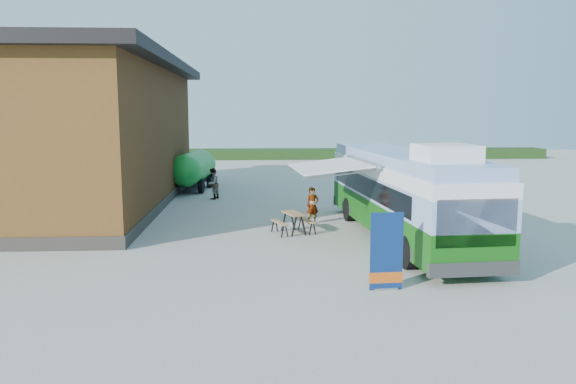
{
  "coord_description": "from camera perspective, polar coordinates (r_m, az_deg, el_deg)",
  "views": [
    {
      "loc": [
        -1.85,
        -19.51,
        4.82
      ],
      "look_at": [
        -0.49,
        4.27,
        1.4
      ],
      "focal_mm": 35.0,
      "sensor_mm": 36.0,
      "label": 1
    }
  ],
  "objects": [
    {
      "name": "banner",
      "position": [
        15.52,
        9.96,
        -6.67
      ],
      "size": [
        0.93,
        0.23,
        2.15
      ],
      "rotation": [
        0.0,
        0.0,
        0.07
      ],
      "color": "navy",
      "rests_on": "ground"
    },
    {
      "name": "hedge",
      "position": [
        58.51,
        6.44,
        3.89
      ],
      "size": [
        40.0,
        3.0,
        1.0
      ],
      "primitive_type": "cube",
      "color": "#264419",
      "rests_on": "ground"
    },
    {
      "name": "person_b",
      "position": [
        31.35,
        -7.66,
        0.84
      ],
      "size": [
        0.95,
        1.04,
        1.72
      ],
      "primitive_type": "imported",
      "rotation": [
        0.0,
        0.0,
        -2.03
      ],
      "color": "#999999",
      "rests_on": "ground"
    },
    {
      "name": "bus",
      "position": [
        21.69,
        11.57,
        0.07
      ],
      "size": [
        3.54,
        12.59,
        3.82
      ],
      "rotation": [
        0.0,
        0.0,
        0.07
      ],
      "color": "#166010",
      "rests_on": "ground"
    },
    {
      "name": "ground",
      "position": [
        20.18,
        2.09,
        -5.65
      ],
      "size": [
        100.0,
        100.0,
        0.0
      ],
      "primitive_type": "plane",
      "color": "#BCB7AD",
      "rests_on": "ground"
    },
    {
      "name": "picnic_table",
      "position": [
        22.34,
        0.55,
        -2.66
      ],
      "size": [
        1.8,
        1.7,
        0.83
      ],
      "rotation": [
        0.0,
        0.0,
        0.33
      ],
      "color": "#AA7C50",
      "rests_on": "ground"
    },
    {
      "name": "person_a",
      "position": [
        24.25,
        2.51,
        -1.39
      ],
      "size": [
        0.67,
        0.54,
        1.59
      ],
      "primitive_type": "imported",
      "rotation": [
        0.0,
        0.0,
        0.31
      ],
      "color": "#999999",
      "rests_on": "ground"
    },
    {
      "name": "awning",
      "position": [
        21.36,
        4.68,
        2.67
      ],
      "size": [
        2.99,
        4.47,
        0.53
      ],
      "rotation": [
        0.0,
        0.0,
        0.07
      ],
      "color": "white",
      "rests_on": "ground"
    },
    {
      "name": "slurry_tanker",
      "position": [
        35.01,
        -9.58,
        2.4
      ],
      "size": [
        2.42,
        6.41,
        2.38
      ],
      "rotation": [
        0.0,
        0.0,
        -0.12
      ],
      "color": "#198C2C",
      "rests_on": "ground"
    },
    {
      "name": "barn",
      "position": [
        30.78,
        -19.69,
        5.41
      ],
      "size": [
        9.6,
        21.2,
        7.5
      ],
      "color": "brown",
      "rests_on": "ground"
    }
  ]
}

